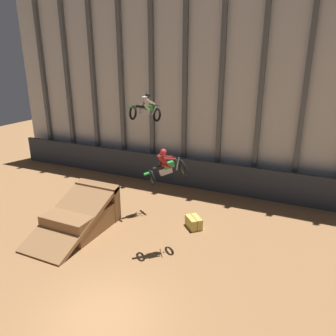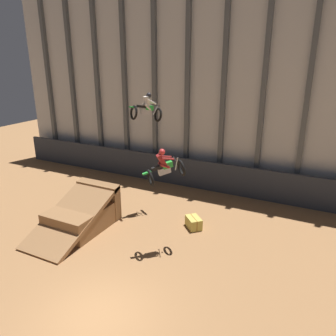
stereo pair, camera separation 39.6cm
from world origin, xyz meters
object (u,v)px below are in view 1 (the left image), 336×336
(dirt_ramp, at_px, (83,214))
(rider_bike_right_air, at_px, (166,168))
(rider_bike_left_air, at_px, (145,109))
(hay_bale_trackside, at_px, (194,222))

(dirt_ramp, relative_size, rider_bike_right_air, 2.81)
(rider_bike_left_air, relative_size, rider_bike_right_air, 1.04)
(rider_bike_left_air, height_order, hay_bale_trackside, rider_bike_left_air)
(rider_bike_left_air, xyz_separation_m, rider_bike_right_air, (2.62, -3.10, -1.83))
(dirt_ramp, height_order, rider_bike_right_air, rider_bike_right_air)
(rider_bike_right_air, relative_size, hay_bale_trackside, 1.58)
(hay_bale_trackside, bearing_deg, rider_bike_right_air, -102.67)
(rider_bike_left_air, relative_size, hay_bale_trackside, 1.64)
(dirt_ramp, distance_m, hay_bale_trackside, 5.55)
(rider_bike_left_air, distance_m, rider_bike_right_air, 4.45)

